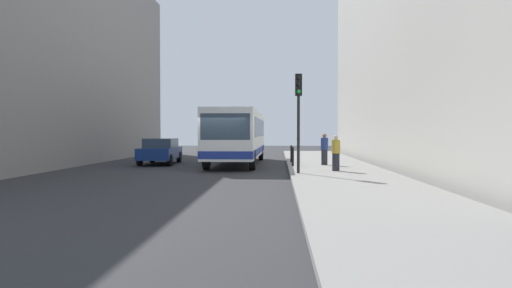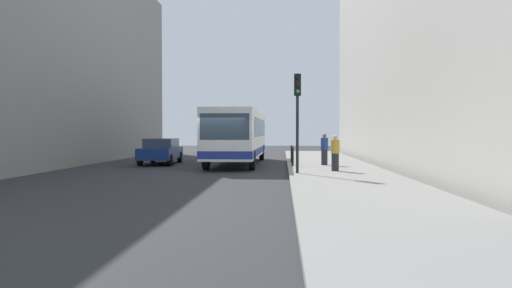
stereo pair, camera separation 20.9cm
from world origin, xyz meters
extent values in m
plane|color=#2D2D30|center=(0.00, 0.00, 0.00)|extent=(80.00, 80.00, 0.00)
cube|color=gray|center=(5.40, 0.00, 0.07)|extent=(4.40, 40.00, 0.15)
cube|color=gray|center=(-11.50, 4.00, 6.66)|extent=(7.00, 32.00, 13.32)
cube|color=#BCB7AD|center=(11.50, 4.00, 6.99)|extent=(7.00, 32.00, 13.99)
cube|color=white|center=(0.39, 4.94, 1.75)|extent=(2.66, 11.03, 2.50)
cube|color=navy|center=(0.39, 4.94, 0.80)|extent=(2.68, 11.05, 0.36)
cube|color=#2D3D4C|center=(0.32, -0.54, 2.10)|extent=(2.26, 0.09, 1.20)
cube|color=#2D3D4C|center=(0.40, 5.44, 2.10)|extent=(2.65, 9.44, 1.00)
cylinder|color=black|center=(1.47, 1.03, 0.50)|extent=(0.29, 1.00, 1.00)
cylinder|color=black|center=(-0.79, 1.06, 0.50)|extent=(0.29, 1.00, 1.00)
cylinder|color=black|center=(1.58, 8.83, 0.50)|extent=(0.29, 1.00, 1.00)
cylinder|color=black|center=(-0.68, 8.86, 0.50)|extent=(0.29, 1.00, 1.00)
cube|color=navy|center=(-4.08, 4.94, 0.64)|extent=(2.00, 4.48, 0.64)
cube|color=#2D3D4C|center=(-4.09, 5.09, 1.22)|extent=(1.71, 2.53, 0.52)
cylinder|color=black|center=(-3.19, 3.48, 0.32)|extent=(0.25, 0.65, 0.64)
cylinder|color=black|center=(-4.83, 3.41, 0.32)|extent=(0.25, 0.65, 0.64)
cylinder|color=black|center=(-3.33, 6.48, 0.32)|extent=(0.25, 0.65, 0.64)
cylinder|color=black|center=(-4.97, 6.41, 0.32)|extent=(0.25, 0.65, 0.64)
cylinder|color=black|center=(3.55, -2.12, 1.75)|extent=(0.12, 0.12, 3.20)
cube|color=black|center=(3.55, -2.12, 3.80)|extent=(0.28, 0.24, 0.90)
sphere|color=black|center=(3.55, -2.25, 4.08)|extent=(0.16, 0.16, 0.16)
sphere|color=black|center=(3.55, -2.25, 3.80)|extent=(0.16, 0.16, 0.16)
sphere|color=green|center=(3.55, -2.25, 3.52)|extent=(0.16, 0.16, 0.16)
cylinder|color=black|center=(3.45, 1.94, 0.62)|extent=(0.11, 0.11, 0.95)
cylinder|color=black|center=(3.45, 4.69, 0.62)|extent=(0.11, 0.11, 0.95)
cylinder|color=#26262D|center=(5.24, -0.96, 0.53)|extent=(0.32, 0.32, 0.77)
cylinder|color=gold|center=(5.24, -0.96, 1.22)|extent=(0.38, 0.38, 0.59)
sphere|color=beige|center=(5.24, -0.96, 1.62)|extent=(0.21, 0.21, 0.21)
cylinder|color=#26262D|center=(5.10, 2.66, 0.55)|extent=(0.32, 0.32, 0.79)
cylinder|color=navy|center=(5.10, 2.66, 1.25)|extent=(0.38, 0.38, 0.61)
sphere|color=#8C6647|center=(5.10, 2.66, 1.66)|extent=(0.22, 0.22, 0.22)
camera|label=1|loc=(2.72, -21.08, 1.86)|focal=32.07mm
camera|label=2|loc=(2.93, -21.07, 1.86)|focal=32.07mm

